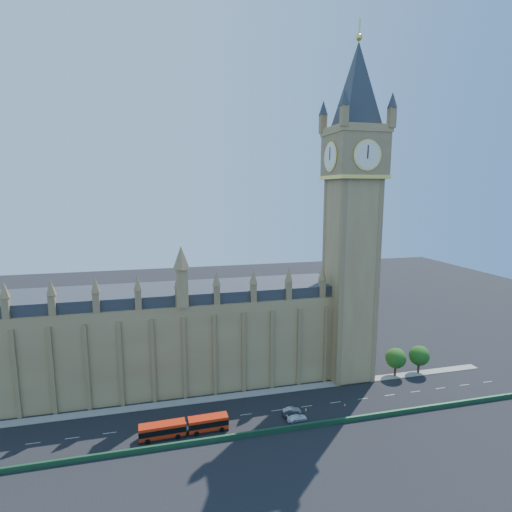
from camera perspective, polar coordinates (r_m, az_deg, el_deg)
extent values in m
plane|color=black|center=(105.82, -3.71, -21.92)|extent=(400.00, 400.00, 0.00)
cube|color=olive|center=(119.38, -17.90, -11.94)|extent=(120.00, 20.00, 25.00)
cube|color=#2D3035|center=(115.18, -18.24, -5.42)|extent=(120.00, 18.00, 3.00)
cube|color=olive|center=(119.07, 13.23, -3.49)|extent=(12.00, 12.00, 58.00)
cube|color=olive|center=(116.63, 13.88, 13.54)|extent=(14.00, 14.00, 12.00)
cylinder|color=silver|center=(110.35, 15.64, 13.73)|extent=(7.20, 0.30, 7.20)
cube|color=olive|center=(117.39, 14.01, 16.94)|extent=(14.50, 14.50, 2.00)
pyramid|color=#2D3035|center=(122.71, 14.48, 27.63)|extent=(20.59, 20.59, 22.00)
sphere|color=#F2C64C|center=(122.97, 14.50, 27.98)|extent=(1.80, 1.80, 1.80)
cube|color=#1E4C2D|center=(98.02, -2.70, -24.29)|extent=(160.00, 0.60, 1.20)
cube|color=gray|center=(113.91, -4.61, -19.46)|extent=(160.00, 3.00, 0.16)
cylinder|color=#382619|center=(131.06, 19.26, -15.03)|extent=(0.70, 0.70, 4.00)
sphere|color=#214A13|center=(129.69, 19.34, -13.62)|extent=(6.00, 6.00, 6.00)
sphere|color=#214A13|center=(130.11, 19.58, -13.27)|extent=(4.38, 4.38, 4.38)
cylinder|color=#382619|center=(135.35, 22.19, -14.41)|extent=(0.70, 0.70, 4.00)
sphere|color=#214A13|center=(134.03, 22.28, -13.03)|extent=(6.00, 6.00, 6.00)
sphere|color=#214A13|center=(134.48, 22.51, -12.69)|extent=(4.38, 4.38, 4.38)
cube|color=red|center=(99.75, -13.23, -23.14)|extent=(10.29, 3.16, 3.40)
cube|color=red|center=(100.48, -6.84, -22.68)|extent=(9.16, 3.12, 3.40)
cube|color=black|center=(99.54, -13.24, -22.94)|extent=(10.34, 3.21, 1.29)
cube|color=black|center=(100.26, -6.85, -22.49)|extent=(9.21, 3.17, 1.29)
cylinder|color=black|center=(100.05, -10.19, -23.04)|extent=(0.97, 2.75, 2.72)
cylinder|color=black|center=(99.16, -15.23, -24.22)|extent=(1.14, 0.38, 1.13)
cylinder|color=black|center=(101.55, -15.24, -23.34)|extent=(1.14, 0.38, 1.13)
cylinder|color=black|center=(99.28, -11.10, -24.01)|extent=(1.14, 0.38, 1.13)
cylinder|color=black|center=(101.67, -11.24, -23.14)|extent=(1.14, 0.38, 1.13)
cylinder|color=black|center=(99.59, -8.50, -23.82)|extent=(1.14, 0.38, 1.13)
cylinder|color=black|center=(101.96, -8.72, -22.96)|extent=(1.14, 0.38, 1.13)
cylinder|color=black|center=(100.29, -4.91, -23.48)|extent=(1.14, 0.38, 1.13)
cylinder|color=black|center=(102.65, -5.23, -22.65)|extent=(1.14, 0.38, 1.13)
imported|color=#3F4147|center=(105.67, 5.05, -21.54)|extent=(4.37, 2.07, 1.44)
imported|color=#969A9D|center=(106.96, 5.16, -21.12)|extent=(4.53, 1.82, 1.46)
imported|color=white|center=(104.24, 5.88, -22.02)|extent=(5.09, 2.38, 1.44)
cube|color=black|center=(108.23, 4.20, -21.15)|extent=(0.51, 0.51, 0.04)
cone|color=orange|center=(108.05, 4.20, -20.98)|extent=(0.56, 0.56, 0.77)
cylinder|color=white|center=(107.99, 4.20, -20.93)|extent=(0.37, 0.37, 0.13)
cube|color=black|center=(108.53, 7.14, -21.11)|extent=(0.45, 0.45, 0.04)
cone|color=orange|center=(108.36, 7.15, -20.95)|extent=(0.50, 0.50, 0.72)
cylinder|color=white|center=(108.31, 7.15, -20.91)|extent=(0.35, 0.35, 0.12)
cube|color=black|center=(106.86, 5.43, -21.60)|extent=(0.43, 0.43, 0.04)
cone|color=#FD3E0D|center=(106.71, 5.44, -21.46)|extent=(0.48, 0.48, 0.63)
cylinder|color=white|center=(106.66, 5.44, -21.42)|extent=(0.31, 0.31, 0.11)
cube|color=black|center=(112.07, 12.56, -20.22)|extent=(0.47, 0.47, 0.04)
cone|color=#F9370D|center=(111.91, 12.56, -20.08)|extent=(0.51, 0.51, 0.67)
cylinder|color=white|center=(111.87, 12.57, -20.03)|extent=(0.33, 0.33, 0.12)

